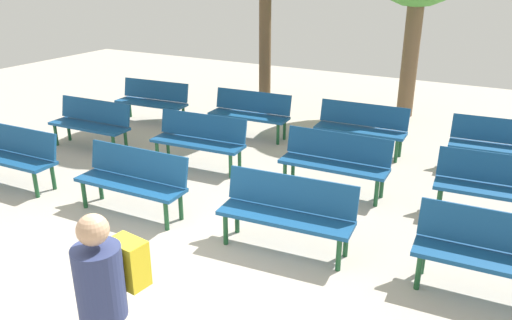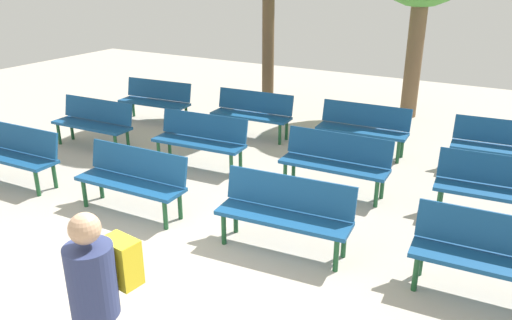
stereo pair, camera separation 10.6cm
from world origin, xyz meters
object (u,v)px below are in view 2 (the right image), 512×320
object	(u,v)px
bench_r2_c0	(156,99)
bench_r0_c3	(496,254)
bench_r1_c1	(201,137)
bench_r2_c3	(505,145)
bench_r1_c0	(94,120)
bench_r1_c3	(500,186)
bench_r2_c2	(363,126)
bench_r0_c1	(133,177)
visitor_with_backpack	(99,301)
bench_r0_c2	(285,210)
bench_r2_c1	(252,111)
bench_r0_c0	(15,151)
bench_r1_c2	(335,160)

from	to	relation	value
bench_r2_c0	bench_r0_c3	bearing A→B (deg)	-28.61
bench_r1_c1	bench_r2_c3	bearing A→B (deg)	21.39
bench_r1_c0	bench_r1_c1	world-z (taller)	same
bench_r1_c3	bench_r2_c2	distance (m)	2.89
bench_r0_c1	bench_r2_c0	world-z (taller)	same
bench_r2_c3	visitor_with_backpack	distance (m)	6.87
bench_r0_c3	bench_r0_c2	bearing A→B (deg)	-178.85
bench_r1_c1	bench_r0_c3	bearing A→B (deg)	-21.85
bench_r0_c2	bench_r1_c3	xyz separation A→B (m)	(2.13, 1.99, 0.00)
bench_r0_c3	bench_r1_c1	world-z (taller)	same
bench_r1_c0	bench_r2_c2	xyz separation A→B (m)	(4.44, 2.13, 0.00)
bench_r1_c1	bench_r2_c1	xyz separation A→B (m)	(-0.05, 1.81, 0.00)
bench_r1_c0	bench_r2_c3	xyz separation A→B (m)	(6.73, 2.29, 0.00)
bench_r1_c0	bench_r0_c0	bearing A→B (deg)	-86.29
bench_r0_c2	bench_r1_c0	xyz separation A→B (m)	(-4.70, 1.50, 0.00)
bench_r1_c0	bench_r1_c2	size ratio (longest dim) A/B	1.00
bench_r1_c3	visitor_with_backpack	bearing A→B (deg)	-120.54
bench_r0_c2	bench_r2_c2	distance (m)	3.64
bench_r0_c1	bench_r2_c2	size ratio (longest dim) A/B	1.00
bench_r2_c1	bench_r2_c2	distance (m)	2.20
bench_r0_c2	bench_r2_c3	world-z (taller)	same
bench_r1_c0	visitor_with_backpack	bearing A→B (deg)	-45.02
bench_r0_c2	bench_r1_c2	distance (m)	1.81
bench_r1_c1	bench_r2_c2	size ratio (longest dim) A/B	1.01
bench_r0_c2	bench_r0_c3	world-z (taller)	same
bench_r0_c1	bench_r1_c1	bearing A→B (deg)	93.51
bench_r0_c1	bench_r1_c2	bearing A→B (deg)	40.33
bench_r0_c0	bench_r0_c1	xyz separation A→B (m)	(2.27, 0.14, 0.00)
bench_r1_c2	bench_r1_c3	bearing A→B (deg)	2.47
bench_r0_c1	visitor_with_backpack	bearing A→B (deg)	-52.79
bench_r0_c1	bench_r1_c0	distance (m)	2.96
bench_r0_c3	bench_r2_c3	xyz separation A→B (m)	(-0.22, 3.61, 0.00)
bench_r0_c0	bench_r0_c1	world-z (taller)	same
bench_r0_c1	bench_r0_c2	bearing A→B (deg)	1.82
bench_r0_c0	bench_r2_c3	xyz separation A→B (m)	(6.54, 4.07, 0.00)
bench_r2_c2	bench_r0_c2	bearing A→B (deg)	-88.35
bench_r0_c1	visitor_with_backpack	size ratio (longest dim) A/B	0.98
bench_r0_c2	bench_r2_c1	bearing A→B (deg)	120.25
bench_r2_c1	bench_r2_c0	bearing A→B (deg)	-179.22
bench_r2_c0	bench_r0_c0	bearing A→B (deg)	-90.41
bench_r0_c2	bench_r2_c2	size ratio (longest dim) A/B	1.01
bench_r1_c1	bench_r1_c2	distance (m)	2.33
bench_r1_c1	bench_r2_c3	size ratio (longest dim) A/B	1.00
bench_r1_c0	bench_r2_c1	bearing A→B (deg)	39.27
bench_r1_c0	bench_r1_c2	xyz separation A→B (m)	(4.62, 0.32, 0.00)
bench_r0_c0	bench_r0_c2	world-z (taller)	same
bench_r1_c0	bench_r1_c2	bearing A→B (deg)	1.68
bench_r1_c2	bench_r2_c0	size ratio (longest dim) A/B	0.99
bench_r1_c2	bench_r2_c2	size ratio (longest dim) A/B	1.00
bench_r0_c3	bench_r1_c0	distance (m)	7.07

